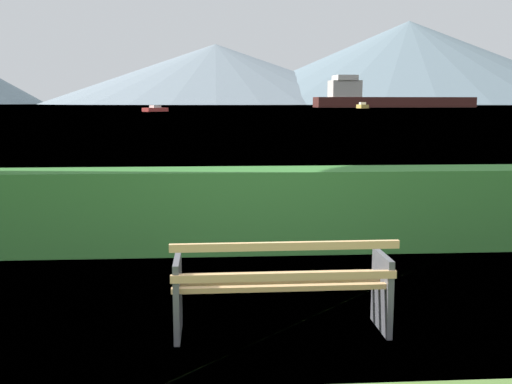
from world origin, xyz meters
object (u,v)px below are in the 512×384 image
(sailboat_mid, at_px, (362,106))
(fishing_boat_near, at_px, (155,109))
(park_bench, at_px, (282,286))
(cargo_ship_large, at_px, (383,99))

(sailboat_mid, bearing_deg, fishing_boat_near, -133.80)
(fishing_boat_near, distance_m, sailboat_mid, 85.81)
(park_bench, xyz_separation_m, cargo_ship_large, (62.16, 218.16, 2.87))
(cargo_ship_large, distance_m, fishing_boat_near, 121.62)
(cargo_ship_large, xyz_separation_m, fishing_boat_near, (-75.30, -95.46, -2.80))
(park_bench, bearing_deg, fishing_boat_near, 96.12)
(park_bench, bearing_deg, cargo_ship_large, 74.10)
(cargo_ship_large, distance_m, sailboat_mid, 37.20)
(cargo_ship_large, relative_size, sailboat_mid, 7.61)
(fishing_boat_near, bearing_deg, park_bench, -83.88)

